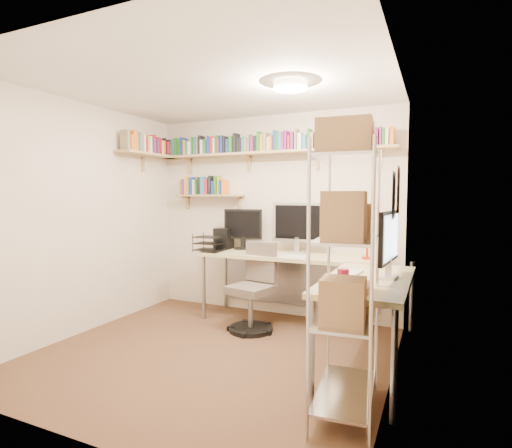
# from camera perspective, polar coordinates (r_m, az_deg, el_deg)

# --- Properties ---
(ground) EXTENTS (3.20, 3.20, 0.00)m
(ground) POSITION_cam_1_polar(r_m,az_deg,el_deg) (3.99, -6.33, -17.95)
(ground) COLOR #4B3320
(ground) RESTS_ON ground
(room_shell) EXTENTS (3.24, 3.04, 2.52)m
(room_shell) POSITION_cam_1_polar(r_m,az_deg,el_deg) (3.70, -6.44, 4.86)
(room_shell) COLOR beige
(room_shell) RESTS_ON ground
(wall_shelves) EXTENTS (3.12, 1.09, 0.80)m
(wall_shelves) POSITION_cam_1_polar(r_m,az_deg,el_deg) (5.07, -3.21, 10.06)
(wall_shelves) COLOR tan
(wall_shelves) RESTS_ON ground
(corner_desk) EXTENTS (2.51, 2.08, 1.42)m
(corner_desk) POSITION_cam_1_polar(r_m,az_deg,el_deg) (4.38, 5.47, -5.00)
(corner_desk) COLOR #CFC286
(corner_desk) RESTS_ON ground
(office_chair) EXTENTS (0.52, 0.53, 0.98)m
(office_chair) POSITION_cam_1_polar(r_m,az_deg,el_deg) (4.50, -0.31, -9.89)
(office_chair) COLOR black
(office_chair) RESTS_ON ground
(wire_rack) EXTENTS (0.46, 0.82, 1.99)m
(wire_rack) POSITION_cam_1_polar(r_m,az_deg,el_deg) (2.73, 12.91, -0.13)
(wire_rack) COLOR silver
(wire_rack) RESTS_ON ground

